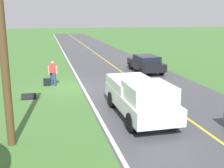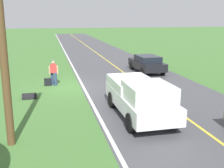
% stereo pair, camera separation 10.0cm
% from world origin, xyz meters
% --- Properties ---
extents(ground_plane, '(200.00, 200.00, 0.00)m').
position_xyz_m(ground_plane, '(0.00, 0.00, 0.00)').
color(ground_plane, '#427033').
extents(road_surface, '(8.17, 120.00, 0.00)m').
position_xyz_m(road_surface, '(-4.82, 0.00, 0.00)').
color(road_surface, '#47474C').
rests_on(road_surface, ground).
extents(lane_edge_line, '(0.16, 117.60, 0.00)m').
position_xyz_m(lane_edge_line, '(-0.92, 0.00, 0.01)').
color(lane_edge_line, silver).
rests_on(lane_edge_line, ground).
extents(lane_centre_line, '(0.14, 117.60, 0.00)m').
position_xyz_m(lane_centre_line, '(-4.82, 0.00, 0.01)').
color(lane_centre_line, gold).
rests_on(lane_centre_line, ground).
extents(hitchhiker_walking, '(0.62, 0.51, 1.75)m').
position_xyz_m(hitchhiker_walking, '(0.96, -0.63, 0.98)').
color(hitchhiker_walking, navy).
rests_on(hitchhiker_walking, ground).
extents(suitcase_carried, '(0.46, 0.21, 0.51)m').
position_xyz_m(suitcase_carried, '(1.38, -0.56, 0.26)').
color(suitcase_carried, black).
rests_on(suitcase_carried, ground).
extents(pickup_truck_passing, '(2.13, 5.42, 1.82)m').
position_xyz_m(pickup_truck_passing, '(-2.76, 6.75, 0.97)').
color(pickup_truck_passing, silver).
rests_on(pickup_truck_passing, ground).
extents(sedan_near_oncoming, '(2.00, 4.44, 1.41)m').
position_xyz_m(sedan_near_oncoming, '(-6.76, -3.60, 0.75)').
color(sedan_near_oncoming, black).
rests_on(sedan_near_oncoming, ground).
extents(utility_pole_roadside, '(0.28, 0.28, 7.13)m').
position_xyz_m(utility_pole_roadside, '(2.72, 8.28, 3.56)').
color(utility_pole_roadside, brown).
rests_on(utility_pole_roadside, ground).
extents(drainage_culvert, '(0.80, 0.60, 0.60)m').
position_xyz_m(drainage_culvert, '(2.42, 2.27, 0.00)').
color(drainage_culvert, black).
rests_on(drainage_culvert, ground).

